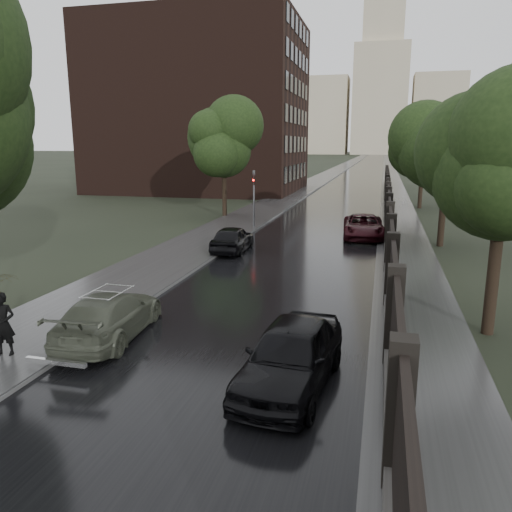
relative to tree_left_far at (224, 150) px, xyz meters
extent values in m
plane|color=black|center=(8.00, -30.00, -5.24)|extent=(800.00, 800.00, 0.00)
cube|color=black|center=(8.00, 160.00, -5.23)|extent=(8.00, 420.00, 0.02)
cube|color=#2D2D2D|center=(2.00, 160.00, -5.16)|extent=(4.00, 420.00, 0.16)
cube|color=#2D2D2D|center=(13.50, 160.00, -5.20)|extent=(3.00, 420.00, 0.08)
cube|color=#383533|center=(12.60, 2.00, -4.99)|extent=(0.40, 75.00, 0.50)
cube|color=black|center=(12.60, 2.00, -3.74)|extent=(0.15, 75.00, 2.00)
cube|color=black|center=(12.60, 40.00, -3.89)|extent=(0.45, 0.45, 2.70)
cylinder|color=black|center=(0.00, 0.00, -2.32)|extent=(0.36, 0.36, 5.85)
sphere|color=black|center=(0.00, 0.00, 0.02)|extent=(4.25, 4.25, 4.25)
cylinder|color=black|center=(15.50, -22.00, -2.48)|extent=(0.36, 0.36, 5.53)
sphere|color=black|center=(15.50, -22.00, -0.27)|extent=(4.08, 4.08, 4.08)
cylinder|color=black|center=(15.50, -8.00, -2.48)|extent=(0.36, 0.36, 5.53)
sphere|color=black|center=(15.50, -8.00, -0.27)|extent=(4.08, 4.08, 4.08)
cylinder|color=black|center=(15.50, 10.00, -2.48)|extent=(0.36, 0.36, 5.53)
sphere|color=black|center=(15.50, 10.00, -0.27)|extent=(4.08, 4.08, 4.08)
cylinder|color=#59595E|center=(3.70, -5.00, -3.74)|extent=(0.12, 0.12, 3.00)
imported|color=#59595E|center=(3.70, -5.00, -1.74)|extent=(0.16, 0.20, 1.00)
sphere|color=#FF0C0C|center=(3.70, -5.15, -1.89)|extent=(0.14, 0.14, 0.14)
cube|color=black|center=(-10.00, 22.00, 4.76)|extent=(24.00, 18.00, 20.00)
cube|color=tan|center=(-24.00, 270.00, 16.76)|extent=(28.00, 22.00, 44.00)
cube|color=tan|center=(40.00, 270.00, 16.76)|extent=(28.00, 22.00, 44.00)
cube|color=tan|center=(8.00, 270.00, 24.76)|extent=(30.00, 30.00, 60.00)
cube|color=tan|center=(8.00, 270.00, 64.76)|extent=(22.00, 22.00, 40.00)
imported|color=#464B3C|center=(4.40, -25.13, -4.55)|extent=(2.43, 4.97, 1.39)
imported|color=black|center=(4.40, -12.41, -4.52)|extent=(1.86, 4.28, 1.44)
imported|color=black|center=(10.23, -26.87, -4.44)|extent=(2.35, 4.85, 1.60)
imported|color=black|center=(11.12, -6.53, -4.51)|extent=(2.82, 5.42, 1.46)
imported|color=black|center=(2.51, -27.26, -4.22)|extent=(0.71, 0.56, 1.72)
camera|label=1|loc=(12.13, -37.79, 0.45)|focal=35.00mm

